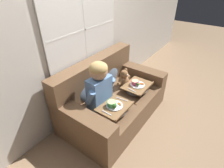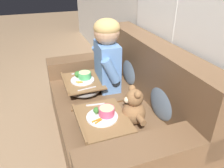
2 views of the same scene
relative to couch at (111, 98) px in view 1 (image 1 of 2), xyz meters
name	(u,v)px [view 1 (image 1 of 2)]	position (x,y,z in m)	size (l,w,h in m)	color
ground_plane	(115,115)	(0.00, -0.08, -0.32)	(14.00, 14.00, 0.00)	#8E7051
wall_back_with_window	(83,30)	(0.00, 0.49, 0.98)	(8.00, 0.08, 2.60)	beige
couch	(111,98)	(0.00, 0.00, 0.00)	(1.66, 0.98, 0.91)	brown
throw_pillow_behind_child	(85,89)	(-0.31, 0.23, 0.26)	(0.36, 0.17, 0.38)	slate
throw_pillow_behind_teddy	(111,72)	(0.31, 0.23, 0.26)	(0.37, 0.18, 0.39)	slate
child_figure	(99,83)	(-0.31, -0.03, 0.46)	(0.48, 0.24, 0.67)	#5B84BC
teddy_bear	(124,79)	(0.31, -0.04, 0.22)	(0.32, 0.22, 0.30)	brown
lap_tray_child	(114,108)	(-0.31, -0.28, 0.15)	(0.44, 0.35, 0.19)	slate
lap_tray_teddy	(137,87)	(0.31, -0.28, 0.15)	(0.44, 0.35, 0.18)	slate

